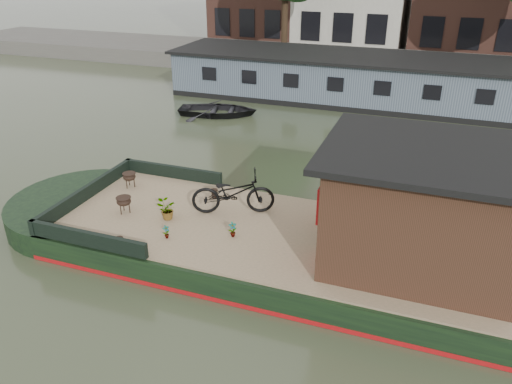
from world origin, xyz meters
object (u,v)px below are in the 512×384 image
(brazier_front, at_px, (124,205))
(brazier_rear, at_px, (130,180))
(cabin, at_px, (421,206))
(potted_plant_a, at_px, (233,230))
(dinghy, at_px, (218,107))
(bicycle, at_px, (233,193))

(brazier_front, bearing_deg, brazier_rear, 117.88)
(cabin, distance_m, potted_plant_a, 4.03)
(cabin, relative_size, brazier_front, 9.63)
(cabin, height_order, brazier_front, cabin)
(cabin, distance_m, brazier_front, 6.85)
(potted_plant_a, bearing_deg, cabin, 7.30)
(cabin, height_order, dinghy, cabin)
(potted_plant_a, bearing_deg, bicycle, 111.54)
(potted_plant_a, relative_size, brazier_rear, 0.89)
(brazier_rear, bearing_deg, bicycle, -6.90)
(bicycle, xyz_separation_m, brazier_front, (-2.48, -0.93, -0.32))
(brazier_front, relative_size, brazier_rear, 1.02)
(cabin, bearing_deg, potted_plant_a, -172.70)
(cabin, height_order, potted_plant_a, cabin)
(cabin, bearing_deg, brazier_front, -177.13)
(brazier_rear, bearing_deg, potted_plant_a, -22.12)
(brazier_front, distance_m, dinghy, 10.28)
(brazier_front, height_order, dinghy, brazier_front)
(dinghy, bearing_deg, potted_plant_a, -167.90)
(bicycle, bearing_deg, potted_plant_a, 179.22)
(potted_plant_a, relative_size, brazier_front, 0.87)
(potted_plant_a, xyz_separation_m, brazier_rear, (-3.60, 1.46, 0.02))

